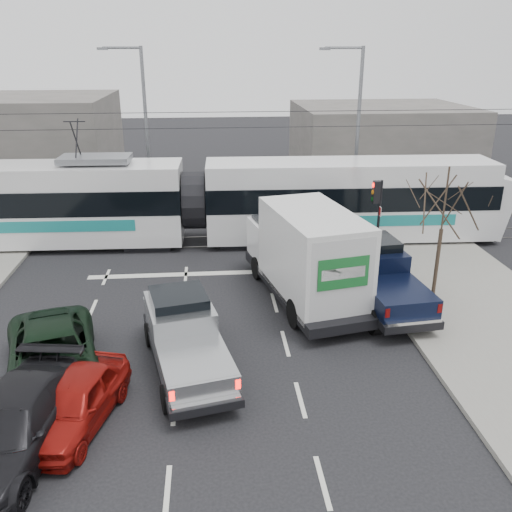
{
  "coord_description": "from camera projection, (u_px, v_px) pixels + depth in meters",
  "views": [
    {
      "loc": [
        -0.57,
        -15.16,
        8.99
      ],
      "look_at": [
        1.03,
        3.26,
        1.8
      ],
      "focal_mm": 38.0,
      "sensor_mm": 36.0,
      "label": 1
    }
  ],
  "objects": [
    {
      "name": "ground",
      "position": [
        233.0,
        346.0,
        17.38
      ],
      "size": [
        120.0,
        120.0,
        0.0
      ],
      "primitive_type": "plane",
      "color": "black",
      "rests_on": "ground"
    },
    {
      "name": "sidewalk_right",
      "position": [
        502.0,
        332.0,
        18.08
      ],
      "size": [
        6.0,
        60.0,
        0.15
      ],
      "primitive_type": "cube",
      "color": "gray",
      "rests_on": "ground"
    },
    {
      "name": "rails",
      "position": [
        223.0,
        241.0,
        26.66
      ],
      "size": [
        60.0,
        1.6,
        0.03
      ],
      "primitive_type": "cube",
      "color": "#33302D",
      "rests_on": "ground"
    },
    {
      "name": "building_left",
      "position": [
        4.0,
        143.0,
        35.59
      ],
      "size": [
        14.0,
        10.0,
        6.0
      ],
      "primitive_type": "cube",
      "color": "slate",
      "rests_on": "ground"
    },
    {
      "name": "building_right",
      "position": [
        380.0,
        141.0,
        39.73
      ],
      "size": [
        12.0,
        10.0,
        5.0
      ],
      "primitive_type": "cube",
      "color": "slate",
      "rests_on": "ground"
    },
    {
      "name": "bare_tree",
      "position": [
        445.0,
        205.0,
        18.94
      ],
      "size": [
        2.4,
        2.4,
        5.0
      ],
      "color": "#47382B",
      "rests_on": "ground"
    },
    {
      "name": "traffic_signal",
      "position": [
        377.0,
        204.0,
        22.94
      ],
      "size": [
        0.44,
        0.44,
        3.6
      ],
      "color": "black",
      "rests_on": "ground"
    },
    {
      "name": "street_lamp_near",
      "position": [
        355.0,
        123.0,
        29.12
      ],
      "size": [
        2.38,
        0.25,
        9.0
      ],
      "color": "slate",
      "rests_on": "ground"
    },
    {
      "name": "street_lamp_far",
      "position": [
        143.0,
        121.0,
        30.04
      ],
      "size": [
        2.38,
        0.25,
        9.0
      ],
      "color": "slate",
      "rests_on": "ground"
    },
    {
      "name": "catenary",
      "position": [
        221.0,
        163.0,
        25.26
      ],
      "size": [
        60.0,
        0.2,
        7.0
      ],
      "color": "black",
      "rests_on": "ground"
    },
    {
      "name": "tram",
      "position": [
        193.0,
        201.0,
        25.77
      ],
      "size": [
        28.67,
        3.72,
        5.84
      ],
      "rotation": [
        0.0,
        0.0,
        -0.03
      ],
      "color": "white",
      "rests_on": "ground"
    },
    {
      "name": "silver_pickup",
      "position": [
        184.0,
        334.0,
        16.05
      ],
      "size": [
        3.06,
        5.86,
        2.03
      ],
      "rotation": [
        0.0,
        0.0,
        0.22
      ],
      "color": "black",
      "rests_on": "ground"
    },
    {
      "name": "box_truck",
      "position": [
        306.0,
        255.0,
        19.91
      ],
      "size": [
        3.94,
        7.62,
        3.63
      ],
      "rotation": [
        0.0,
        0.0,
        0.21
      ],
      "color": "black",
      "rests_on": "ground"
    },
    {
      "name": "navy_pickup",
      "position": [
        378.0,
        275.0,
        19.81
      ],
      "size": [
        2.59,
        5.7,
        2.33
      ],
      "rotation": [
        0.0,
        0.0,
        0.1
      ],
      "color": "black",
      "rests_on": "ground"
    },
    {
      "name": "green_car",
      "position": [
        53.0,
        356.0,
        15.4
      ],
      "size": [
        3.89,
        5.88,
        1.5
      ],
      "primitive_type": "imported",
      "rotation": [
        0.0,
        0.0,
        0.28
      ],
      "color": "black",
      "rests_on": "ground"
    },
    {
      "name": "red_car",
      "position": [
        76.0,
        402.0,
        13.56
      ],
      "size": [
        2.58,
        4.23,
        1.35
      ],
      "primitive_type": "imported",
      "rotation": [
        0.0,
        0.0,
        -0.27
      ],
      "color": "maroon",
      "rests_on": "ground"
    },
    {
      "name": "dark_car",
      "position": [
        12.0,
        427.0,
        12.54
      ],
      "size": [
        2.78,
        5.4,
        1.5
      ],
      "primitive_type": "imported",
      "rotation": [
        0.0,
        0.0,
        -0.14
      ],
      "color": "black",
      "rests_on": "ground"
    }
  ]
}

